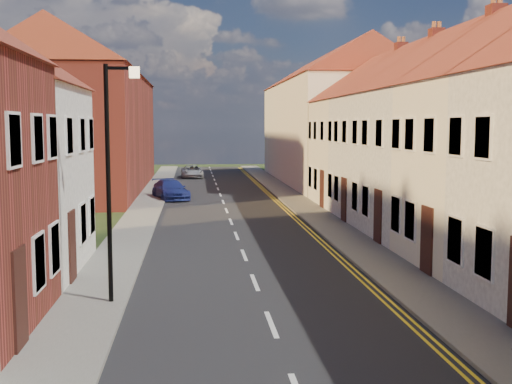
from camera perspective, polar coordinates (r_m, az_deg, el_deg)
name	(u,v)px	position (r m, az deg, el deg)	size (l,w,h in m)	color
road	(237,236)	(26.81, -1.74, -3.94)	(7.00, 90.00, 0.02)	black
pavement_left	(130,237)	(26.87, -11.17, -3.92)	(1.80, 90.00, 0.12)	gray
pavement_right	(340,233)	(27.44, 7.48, -3.65)	(1.80, 90.00, 0.12)	gray
cottage_r_pink	(466,129)	(27.57, 18.15, 5.36)	(8.30, 6.00, 9.00)	white
cottage_r_white_far	(419,128)	(32.59, 14.32, 5.53)	(8.30, 5.20, 9.00)	white
cottage_r_cream_far	(386,128)	(37.71, 11.52, 5.61)	(8.30, 6.00, 9.00)	#F4E4CD
block_right_far	(330,117)	(52.54, 6.61, 6.65)	(8.30, 24.20, 10.50)	#F4E4CD
block_left_far	(85,116)	(46.97, -14.93, 6.57)	(8.30, 24.20, 10.50)	maroon
lamppost	(112,168)	(16.52, -12.72, 2.08)	(0.88, 0.15, 6.00)	black
car_far	(171,190)	(40.40, -7.60, 0.20)	(1.70, 4.17, 1.21)	navy
car_distant	(192,172)	(56.81, -5.72, 1.81)	(1.83, 3.97, 1.10)	#B0B3B8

